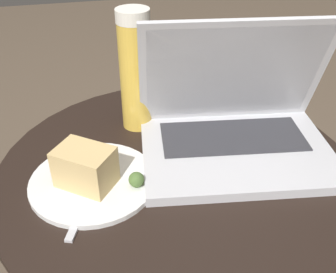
% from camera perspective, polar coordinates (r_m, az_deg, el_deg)
% --- Properties ---
extents(table, '(0.65, 0.65, 0.48)m').
position_cam_1_polar(table, '(0.80, 1.14, -11.28)').
color(table, black).
rests_on(table, ground_plane).
extents(laptop, '(0.38, 0.30, 0.25)m').
position_cam_1_polar(laptop, '(0.74, 9.72, 1.64)').
color(laptop, silver).
rests_on(laptop, table).
extents(beer_glass, '(0.06, 0.06, 0.24)m').
position_cam_1_polar(beer_glass, '(0.78, -4.76, 9.42)').
color(beer_glass, gold).
rests_on(beer_glass, table).
extents(snack_plate, '(0.22, 0.22, 0.08)m').
position_cam_1_polar(snack_plate, '(0.67, -11.17, -5.37)').
color(snack_plate, white).
rests_on(snack_plate, table).
extents(fork, '(0.09, 0.19, 0.01)m').
position_cam_1_polar(fork, '(0.68, -11.09, -7.54)').
color(fork, silver).
rests_on(fork, table).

